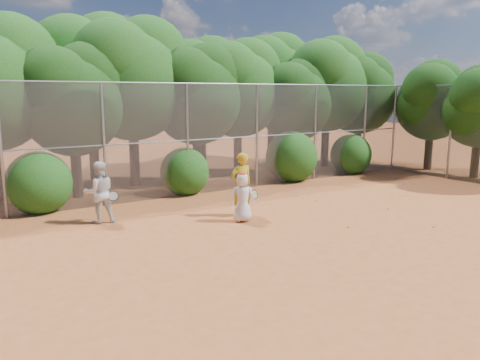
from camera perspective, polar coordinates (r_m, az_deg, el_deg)
ground at (r=12.88m, az=9.82°, el=-6.10°), size 80.00×80.00×0.00m
fence_back at (r=17.27m, az=-3.77°, el=5.19°), size 20.05×0.09×4.03m
fence_side at (r=22.04m, az=24.27°, el=5.43°), size 0.09×6.09×4.03m
tree_2 at (r=17.38m, az=-19.69°, el=9.70°), size 3.99×3.47×5.47m
tree_3 at (r=19.07m, az=-13.01°, el=12.49°), size 4.89×4.26×6.70m
tree_4 at (r=19.49m, az=-5.28°, el=10.79°), size 4.19×3.64×5.73m
tree_5 at (r=21.43m, az=-0.21°, el=11.58°), size 4.51×3.92×6.17m
tree_6 at (r=22.07m, az=6.78°, el=9.97°), size 3.86×3.36×5.29m
tree_7 at (r=24.18m, az=10.61°, el=11.83°), size 4.77×4.14×6.53m
tree_8 at (r=25.36m, az=14.41°, el=10.56°), size 4.25×3.70×5.82m
tree_10 at (r=20.88m, az=-17.76°, el=12.71°), size 5.15×4.48×7.06m
tree_11 at (r=22.32m, az=-4.67°, el=11.80°), size 4.64×4.03×6.35m
tree_12 at (r=25.24m, az=3.96°, el=12.44°), size 5.02×4.37×6.88m
tree_13 at (r=24.33m, az=22.41°, el=9.31°), size 3.86×3.36×5.29m
tree_14 at (r=22.80m, az=27.23°, el=8.33°), size 3.61×3.14×4.94m
bush_0 at (r=15.80m, az=-23.33°, el=-0.01°), size 2.00×2.00×2.00m
bush_1 at (r=17.28m, az=-6.77°, el=1.29°), size 1.80×1.80×1.80m
bush_2 at (r=19.91m, az=6.31°, el=3.09°), size 2.20×2.20×2.20m
bush_3 at (r=22.27m, az=13.37°, el=3.26°), size 1.90×1.90×1.90m
player_yellow at (r=14.01m, az=0.16°, el=-0.56°), size 0.86×0.53×1.92m
player_teen at (r=13.42m, az=0.32°, el=-2.11°), size 0.82×0.73×1.44m
player_white at (r=13.86m, az=-16.78°, el=-1.45°), size 0.93×0.79×1.77m
ball_0 at (r=15.73m, az=17.60°, el=-3.27°), size 0.07×0.07×0.07m
ball_1 at (r=16.62m, az=7.76°, el=-2.15°), size 0.07×0.07×0.07m
ball_2 at (r=13.99m, az=22.55°, el=-5.29°), size 0.07×0.07×0.07m
ball_3 at (r=17.82m, az=19.61°, el=-1.81°), size 0.07×0.07×0.07m
ball_4 at (r=13.28m, az=13.09°, el=-5.56°), size 0.07×0.07×0.07m
ball_5 at (r=16.22m, az=9.29°, el=-2.50°), size 0.07×0.07×0.07m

